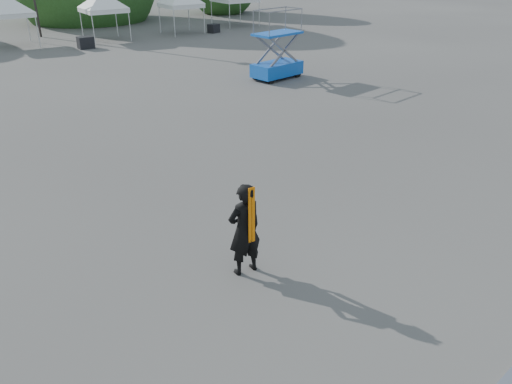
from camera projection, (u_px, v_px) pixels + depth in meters
ground at (238, 223)px, 12.24m from camera, size 120.00×120.00×0.00m
man at (245, 229)px, 9.99m from camera, size 0.74×0.50×2.01m
scissor_lift at (277, 45)px, 24.89m from camera, size 2.79×1.72×3.37m
crate_mid at (86, 43)px, 33.00m from camera, size 0.98×0.77×0.76m
crate_east at (214, 28)px, 39.12m from camera, size 1.00×0.89×0.64m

